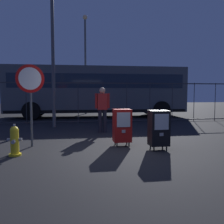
# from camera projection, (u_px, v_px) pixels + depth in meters

# --- Properties ---
(ground_plane) EXTENTS (60.00, 60.00, 0.00)m
(ground_plane) POSITION_uv_depth(u_px,v_px,m) (108.00, 152.00, 6.01)
(ground_plane) COLOR black
(fire_hydrant) EXTENTS (0.33, 0.32, 0.75)m
(fire_hydrant) POSITION_uv_depth(u_px,v_px,m) (15.00, 141.00, 5.61)
(fire_hydrant) COLOR yellow
(fire_hydrant) RESTS_ON ground_plane
(newspaper_box_primary) EXTENTS (0.48, 0.42, 1.02)m
(newspaper_box_primary) POSITION_uv_depth(u_px,v_px,m) (159.00, 128.00, 6.18)
(newspaper_box_primary) COLOR black
(newspaper_box_primary) RESTS_ON ground_plane
(newspaper_box_secondary) EXTENTS (0.48, 0.42, 1.02)m
(newspaper_box_secondary) POSITION_uv_depth(u_px,v_px,m) (122.00, 125.00, 6.66)
(newspaper_box_secondary) COLOR black
(newspaper_box_secondary) RESTS_ON ground_plane
(stop_sign) EXTENTS (0.71, 0.31, 2.23)m
(stop_sign) POSITION_uv_depth(u_px,v_px,m) (30.00, 88.00, 6.48)
(stop_sign) COLOR #4C4F54
(stop_sign) RESTS_ON ground_plane
(pedestrian) EXTENTS (0.55, 0.22, 1.67)m
(pedestrian) POSITION_uv_depth(u_px,v_px,m) (102.00, 107.00, 8.88)
(pedestrian) COLOR black
(pedestrian) RESTS_ON ground_plane
(fence_barrier) EXTENTS (18.03, 0.04, 2.00)m
(fence_barrier) POSITION_uv_depth(u_px,v_px,m) (91.00, 102.00, 11.71)
(fence_barrier) COLOR #2D2D33
(fence_barrier) RESTS_ON ground_plane
(bus_near) EXTENTS (10.55, 2.96, 3.00)m
(bus_near) POSITION_uv_depth(u_px,v_px,m) (97.00, 89.00, 14.71)
(bus_near) COLOR #4C5156
(bus_near) RESTS_ON ground_plane
(street_light_near_left) EXTENTS (0.32, 0.32, 6.87)m
(street_light_near_left) POSITION_uv_depth(u_px,v_px,m) (85.00, 57.00, 16.88)
(street_light_near_left) COLOR #4C4F54
(street_light_near_left) RESTS_ON ground_plane
(street_light_near_right) EXTENTS (0.32, 0.32, 8.03)m
(street_light_near_right) POSITION_uv_depth(u_px,v_px,m) (52.00, 18.00, 10.00)
(street_light_near_right) COLOR #4C4F54
(street_light_near_right) RESTS_ON ground_plane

